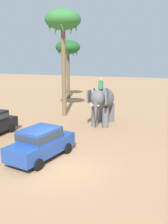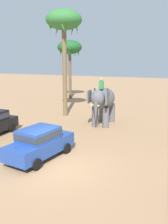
{
  "view_description": "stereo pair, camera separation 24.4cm",
  "coord_description": "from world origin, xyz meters",
  "px_view_note": "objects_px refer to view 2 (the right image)",
  "views": [
    {
      "loc": [
        5.39,
        -10.24,
        5.38
      ],
      "look_at": [
        -0.83,
        5.76,
        1.6
      ],
      "focal_mm": 39.56,
      "sensor_mm": 36.0,
      "label": 1
    },
    {
      "loc": [
        5.62,
        -10.15,
        5.38
      ],
      "look_at": [
        -0.83,
        5.76,
        1.6
      ],
      "focal_mm": 39.56,
      "sensor_mm": 36.0,
      "label": 2
    }
  ],
  "objects_px": {
    "elephant_with_mahout": "(103,101)",
    "palm_tree_behind_elephant": "(64,24)",
    "palm_tree_near_hut": "(70,49)",
    "car_sedan_foreground": "(40,142)"
  },
  "relations": [
    {
      "from": "car_sedan_foreground",
      "to": "elephant_with_mahout",
      "type": "height_order",
      "value": "elephant_with_mahout"
    },
    {
      "from": "palm_tree_behind_elephant",
      "to": "palm_tree_near_hut",
      "type": "xyz_separation_m",
      "value": [
        -3.89,
        9.36,
        -1.79
      ]
    },
    {
      "from": "palm_tree_behind_elephant",
      "to": "palm_tree_near_hut",
      "type": "bearing_deg",
      "value": 112.58
    },
    {
      "from": "car_sedan_foreground",
      "to": "elephant_with_mahout",
      "type": "xyz_separation_m",
      "value": [
        1.07,
        7.83,
        1.06
      ]
    },
    {
      "from": "palm_tree_behind_elephant",
      "to": "palm_tree_near_hut",
      "type": "relative_size",
      "value": 1.25
    },
    {
      "from": "palm_tree_behind_elephant",
      "to": "palm_tree_near_hut",
      "type": "height_order",
      "value": "palm_tree_behind_elephant"
    },
    {
      "from": "elephant_with_mahout",
      "to": "palm_tree_behind_elephant",
      "type": "height_order",
      "value": "palm_tree_behind_elephant"
    },
    {
      "from": "palm_tree_behind_elephant",
      "to": "car_sedan_foreground",
      "type": "bearing_deg",
      "value": -71.4
    },
    {
      "from": "car_sedan_foreground",
      "to": "palm_tree_near_hut",
      "type": "distance_m",
      "value": 21.16
    },
    {
      "from": "car_sedan_foreground",
      "to": "elephant_with_mahout",
      "type": "relative_size",
      "value": 1.11
    }
  ]
}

